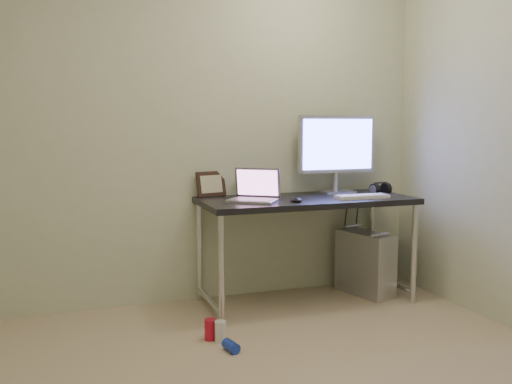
# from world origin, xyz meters

# --- Properties ---
(wall_back) EXTENTS (3.50, 0.02, 2.50)m
(wall_back) POSITION_xyz_m (0.00, 1.75, 1.25)
(wall_back) COLOR beige
(wall_back) RESTS_ON ground
(desk) EXTENTS (1.49, 0.65, 0.75)m
(desk) POSITION_xyz_m (0.77, 1.42, 0.67)
(desk) COLOR black
(desk) RESTS_ON ground
(tower_computer) EXTENTS (0.31, 0.48, 0.50)m
(tower_computer) POSITION_xyz_m (1.26, 1.45, 0.23)
(tower_computer) COLOR silver
(tower_computer) RESTS_ON ground
(cable_a) EXTENTS (0.01, 0.16, 0.69)m
(cable_a) POSITION_xyz_m (1.21, 1.70, 0.40)
(cable_a) COLOR black
(cable_a) RESTS_ON ground
(cable_b) EXTENTS (0.02, 0.11, 0.71)m
(cable_b) POSITION_xyz_m (1.30, 1.68, 0.38)
(cable_b) COLOR black
(cable_b) RESTS_ON ground
(can_red) EXTENTS (0.08, 0.08, 0.12)m
(can_red) POSITION_xyz_m (-0.06, 0.95, 0.06)
(can_red) COLOR red
(can_red) RESTS_ON ground
(can_white) EXTENTS (0.09, 0.09, 0.12)m
(can_white) POSITION_xyz_m (-0.02, 0.90, 0.06)
(can_white) COLOR silver
(can_white) RESTS_ON ground
(can_blue) EXTENTS (0.08, 0.12, 0.06)m
(can_blue) POSITION_xyz_m (-0.00, 0.74, 0.03)
(can_blue) COLOR #1A37BA
(can_blue) RESTS_ON ground
(laptop) EXTENTS (0.41, 0.39, 0.22)m
(laptop) POSITION_xyz_m (0.37, 1.38, 0.80)
(laptop) COLOR #B0B0B7
(laptop) RESTS_ON desk
(monitor) EXTENTS (0.62, 0.18, 0.58)m
(monitor) POSITION_xyz_m (1.10, 1.61, 1.09)
(monitor) COLOR #B0B0B7
(monitor) RESTS_ON desk
(keyboard) EXTENTS (0.38, 0.13, 0.02)m
(keyboard) POSITION_xyz_m (1.12, 1.27, 0.76)
(keyboard) COLOR white
(keyboard) RESTS_ON desk
(mouse_right) EXTENTS (0.08, 0.11, 0.04)m
(mouse_right) POSITION_xyz_m (1.32, 1.29, 0.77)
(mouse_right) COLOR black
(mouse_right) RESTS_ON desk
(mouse_left) EXTENTS (0.07, 0.11, 0.04)m
(mouse_left) POSITION_xyz_m (0.61, 1.26, 0.77)
(mouse_left) COLOR black
(mouse_left) RESTS_ON desk
(headphones) EXTENTS (0.16, 0.10, 0.10)m
(headphones) POSITION_xyz_m (1.41, 1.51, 0.78)
(headphones) COLOR black
(headphones) RESTS_ON desk
(picture_frame) EXTENTS (0.23, 0.12, 0.18)m
(picture_frame) POSITION_xyz_m (0.16, 1.73, 0.84)
(picture_frame) COLOR black
(picture_frame) RESTS_ON desk
(webcam) EXTENTS (0.05, 0.04, 0.13)m
(webcam) POSITION_xyz_m (0.35, 1.70, 0.85)
(webcam) COLOR silver
(webcam) RESTS_ON desk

